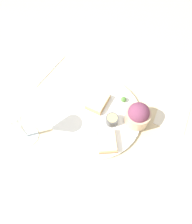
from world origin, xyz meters
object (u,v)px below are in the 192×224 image
at_px(sauce_ramekin, 112,120).
at_px(wine_glass, 16,120).
at_px(napkin, 173,112).
at_px(fork, 50,70).
at_px(salad_bowl, 138,115).
at_px(cheese_toast_near, 98,102).
at_px(cheese_toast_far, 107,141).

xyz_separation_m(sauce_ramekin, wine_glass, (0.19, -0.25, 0.10)).
distance_m(napkin, fork, 0.53).
bearing_deg(salad_bowl, fork, -96.68).
xyz_separation_m(cheese_toast_near, napkin, (-0.11, 0.27, -0.02)).
relative_size(cheese_toast_far, fork, 0.55).
height_order(cheese_toast_near, fork, cheese_toast_near).
height_order(wine_glass, fork, wine_glass).
height_order(salad_bowl, napkin, salad_bowl).
relative_size(cheese_toast_near, fork, 0.47).
bearing_deg(napkin, sauce_ramekin, -50.36).
bearing_deg(wine_glass, cheese_toast_near, 145.26).
bearing_deg(salad_bowl, cheese_toast_far, -23.59).
xyz_separation_m(sauce_ramekin, cheese_toast_far, (0.08, 0.02, -0.01)).
distance_m(cheese_toast_near, wine_glass, 0.31).
distance_m(sauce_ramekin, cheese_toast_near, 0.10).
bearing_deg(napkin, cheese_toast_near, -68.04).
bearing_deg(cheese_toast_near, salad_bowl, 91.16).
height_order(salad_bowl, fork, salad_bowl).
distance_m(wine_glass, fork, 0.33).
height_order(salad_bowl, cheese_toast_near, salad_bowl).
distance_m(salad_bowl, wine_glass, 0.41).
distance_m(salad_bowl, cheese_toast_far, 0.14).
height_order(salad_bowl, cheese_toast_far, salad_bowl).
xyz_separation_m(salad_bowl, cheese_toast_near, (0.00, -0.16, -0.03)).
bearing_deg(salad_bowl, wine_glass, -53.48).
relative_size(cheese_toast_near, wine_glass, 0.47).
xyz_separation_m(salad_bowl, fork, (-0.05, -0.42, -0.05)).
relative_size(cheese_toast_near, napkin, 0.56).
xyz_separation_m(sauce_ramekin, napkin, (-0.16, 0.19, -0.03)).
bearing_deg(napkin, cheese_toast_far, -35.58).
height_order(sauce_ramekin, napkin, sauce_ramekin).
bearing_deg(wine_glass, sauce_ramekin, 127.53).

